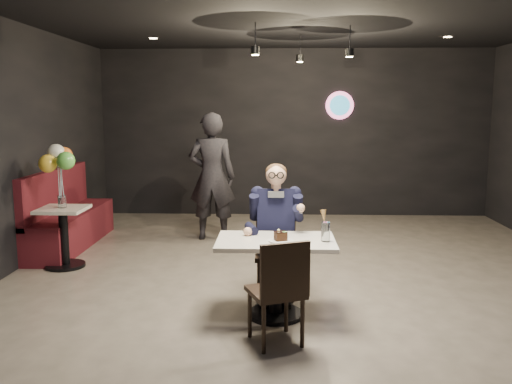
{
  "coord_description": "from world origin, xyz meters",
  "views": [
    {
      "loc": [
        -0.34,
        -5.37,
        1.97
      ],
      "look_at": [
        -0.54,
        0.14,
        1.1
      ],
      "focal_mm": 38.0,
      "sensor_mm": 36.0,
      "label": 1
    }
  ],
  "objects_px": {
    "chair_near": "(276,290)",
    "booth_bench": "(70,208)",
    "chair_far": "(276,254)",
    "balloon_vase": "(62,202)",
    "sundae_glass": "(326,232)",
    "main_table": "(276,278)",
    "passerby": "(212,177)",
    "seated_man": "(276,229)",
    "side_table": "(64,240)"
  },
  "relations": [
    {
      "from": "chair_near",
      "to": "booth_bench",
      "type": "distance_m",
      "value": 4.25
    },
    {
      "from": "chair_far",
      "to": "balloon_vase",
      "type": "bearing_deg",
      "value": 159.75
    },
    {
      "from": "sundae_glass",
      "to": "booth_bench",
      "type": "xyz_separation_m",
      "value": [
        -3.37,
        2.57,
        -0.29
      ]
    },
    {
      "from": "main_table",
      "to": "balloon_vase",
      "type": "relative_size",
      "value": 7.26
    },
    {
      "from": "booth_bench",
      "to": "balloon_vase",
      "type": "relative_size",
      "value": 14.57
    },
    {
      "from": "balloon_vase",
      "to": "passerby",
      "type": "distance_m",
      "value": 2.25
    },
    {
      "from": "chair_far",
      "to": "balloon_vase",
      "type": "xyz_separation_m",
      "value": [
        -2.62,
        0.96,
        0.37
      ]
    },
    {
      "from": "balloon_vase",
      "to": "chair_far",
      "type": "bearing_deg",
      "value": -20.25
    },
    {
      "from": "chair_near",
      "to": "main_table",
      "type": "bearing_deg",
      "value": 68.11
    },
    {
      "from": "chair_far",
      "to": "chair_near",
      "type": "height_order",
      "value": "same"
    },
    {
      "from": "chair_far",
      "to": "sundae_glass",
      "type": "height_order",
      "value": "sundae_glass"
    },
    {
      "from": "seated_man",
      "to": "balloon_vase",
      "type": "relative_size",
      "value": 9.5
    },
    {
      "from": "sundae_glass",
      "to": "booth_bench",
      "type": "height_order",
      "value": "booth_bench"
    },
    {
      "from": "main_table",
      "to": "sundae_glass",
      "type": "height_order",
      "value": "sundae_glass"
    },
    {
      "from": "sundae_glass",
      "to": "booth_bench",
      "type": "relative_size",
      "value": 0.08
    },
    {
      "from": "chair_near",
      "to": "sundae_glass",
      "type": "height_order",
      "value": "sundae_glass"
    },
    {
      "from": "chair_near",
      "to": "booth_bench",
      "type": "relative_size",
      "value": 0.42
    },
    {
      "from": "main_table",
      "to": "chair_near",
      "type": "xyz_separation_m",
      "value": [
        0.0,
        -0.57,
        0.09
      ]
    },
    {
      "from": "main_table",
      "to": "seated_man",
      "type": "height_order",
      "value": "seated_man"
    },
    {
      "from": "booth_bench",
      "to": "balloon_vase",
      "type": "xyz_separation_m",
      "value": [
        0.3,
        -1.0,
        0.27
      ]
    },
    {
      "from": "sundae_glass",
      "to": "booth_bench",
      "type": "distance_m",
      "value": 4.25
    },
    {
      "from": "passerby",
      "to": "chair_far",
      "type": "bearing_deg",
      "value": 110.94
    },
    {
      "from": "sundae_glass",
      "to": "passerby",
      "type": "bearing_deg",
      "value": 114.48
    },
    {
      "from": "main_table",
      "to": "passerby",
      "type": "height_order",
      "value": "passerby"
    },
    {
      "from": "chair_far",
      "to": "booth_bench",
      "type": "bearing_deg",
      "value": 146.02
    },
    {
      "from": "booth_bench",
      "to": "main_table",
      "type": "bearing_deg",
      "value": -40.78
    },
    {
      "from": "chair_near",
      "to": "passerby",
      "type": "height_order",
      "value": "passerby"
    },
    {
      "from": "chair_far",
      "to": "passerby",
      "type": "xyz_separation_m",
      "value": [
        -0.95,
        2.48,
        0.49
      ]
    },
    {
      "from": "seated_man",
      "to": "balloon_vase",
      "type": "height_order",
      "value": "seated_man"
    },
    {
      "from": "chair_near",
      "to": "sundae_glass",
      "type": "bearing_deg",
      "value": 26.91
    },
    {
      "from": "main_table",
      "to": "balloon_vase",
      "type": "xyz_separation_m",
      "value": [
        -2.62,
        1.51,
        0.45
      ]
    },
    {
      "from": "main_table",
      "to": "balloon_vase",
      "type": "distance_m",
      "value": 3.06
    },
    {
      "from": "balloon_vase",
      "to": "chair_near",
      "type": "bearing_deg",
      "value": -38.62
    },
    {
      "from": "main_table",
      "to": "sundae_glass",
      "type": "bearing_deg",
      "value": -6.86
    },
    {
      "from": "booth_bench",
      "to": "sundae_glass",
      "type": "bearing_deg",
      "value": -37.32
    },
    {
      "from": "sundae_glass",
      "to": "passerby",
      "type": "relative_size",
      "value": 0.09
    },
    {
      "from": "side_table",
      "to": "balloon_vase",
      "type": "relative_size",
      "value": 4.54
    },
    {
      "from": "seated_man",
      "to": "passerby",
      "type": "bearing_deg",
      "value": 110.95
    },
    {
      "from": "balloon_vase",
      "to": "passerby",
      "type": "relative_size",
      "value": 0.08
    },
    {
      "from": "side_table",
      "to": "booth_bench",
      "type": "bearing_deg",
      "value": 106.7
    },
    {
      "from": "booth_bench",
      "to": "passerby",
      "type": "height_order",
      "value": "passerby"
    },
    {
      "from": "sundae_glass",
      "to": "side_table",
      "type": "relative_size",
      "value": 0.26
    },
    {
      "from": "seated_man",
      "to": "chair_far",
      "type": "bearing_deg",
      "value": 90.0
    },
    {
      "from": "sundae_glass",
      "to": "side_table",
      "type": "distance_m",
      "value": 3.48
    },
    {
      "from": "chair_far",
      "to": "chair_near",
      "type": "bearing_deg",
      "value": -90.0
    },
    {
      "from": "main_table",
      "to": "sundae_glass",
      "type": "relative_size",
      "value": 6.13
    },
    {
      "from": "side_table",
      "to": "passerby",
      "type": "height_order",
      "value": "passerby"
    },
    {
      "from": "chair_near",
      "to": "side_table",
      "type": "height_order",
      "value": "chair_near"
    },
    {
      "from": "sundae_glass",
      "to": "chair_far",
      "type": "bearing_deg",
      "value": 126.95
    },
    {
      "from": "booth_bench",
      "to": "passerby",
      "type": "distance_m",
      "value": 2.07
    }
  ]
}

